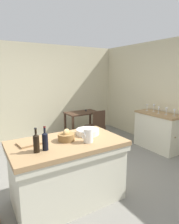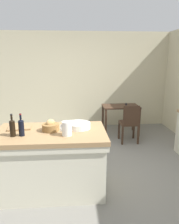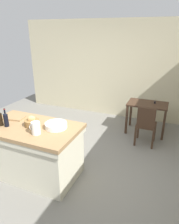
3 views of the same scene
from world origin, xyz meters
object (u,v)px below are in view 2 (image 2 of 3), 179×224
Objects in this scene: writing_desk at (121,110)px; wine_bottle_amber at (12,127)px; cutting_board at (20,128)px; bread_basket at (51,127)px; pitcher at (67,128)px; wooden_chair at (129,122)px; island_table at (51,159)px; wash_bowl at (79,125)px; wine_bottle_dark at (21,127)px.

writing_desk is 3.17m from wine_bottle_amber.
bread_basket is at bearing -15.45° from cutting_board.
pitcher is 1.00× the size of bread_basket.
pitcher is at bearing -1.66° from wine_bottle_amber.
wooden_chair reaches higher than writing_desk.
writing_desk is 2.82× the size of cutting_board.
wooden_chair is at bearing 46.86° from island_table.
wash_bowl is at bearing 16.14° from island_table.
island_table is 1.70× the size of writing_desk.
writing_desk is 3.09m from wine_bottle_dark.
bread_basket is (-0.39, -0.09, 0.02)m from wash_bowl.
wine_bottle_dark is at bearing -71.17° from cutting_board.
writing_desk is 3.05× the size of wine_bottle_dark.
wash_bowl is 1.49× the size of bread_basket.
wine_bottle_amber is at bearing -158.51° from bread_basket.
wooden_chair is at bearing 42.06° from wine_bottle_amber.
cutting_board reaches higher than wooden_chair.
island_table is at bearing 143.60° from pitcher.
wine_bottle_dark is at bearing -127.31° from writing_desk.
wooden_chair is 2.58× the size of wash_bowl.
wash_bowl is at bearing 60.65° from pitcher.
island_table is 0.59m from pitcher.
wash_bowl is at bearing -127.00° from wooden_chair.
wine_bottle_dark is (-0.35, -0.17, 0.06)m from bread_basket.
wine_bottle_amber is at bearing -161.56° from island_table.
cutting_board is (-0.69, 0.33, -0.09)m from pitcher.
pitcher reaches higher than wooden_chair.
island_table is 4.47× the size of wash_bowl.
wooden_chair is 2.03m from wash_bowl.
writing_desk is at bearing 56.44° from bread_basket.
wine_bottle_amber is at bearing -162.62° from wash_bowl.
island_table is 6.69× the size of pitcher.
pitcher is 0.72× the size of cutting_board.
bread_basket is 0.78× the size of wine_bottle_amber.
island_table is 0.61m from wash_bowl.
wine_bottle_dark is at bearing -161.01° from wash_bowl.
wash_bowl is at bearing -2.76° from cutting_board.
wash_bowl is 0.85m from cutting_board.
wash_bowl is 1.16× the size of wine_bottle_dark.
pitcher reaches higher than island_table.
wooden_chair is at bearing -83.03° from writing_desk.
cutting_board is 0.33m from wine_bottle_dark.
island_table is 0.65m from wine_bottle_dark.
bread_basket reaches higher than wash_bowl.
bread_basket is 0.50m from wine_bottle_amber.
island_table is 5.17× the size of wine_bottle_amber.
wine_bottle_amber reaches higher than pitcher.
writing_desk is at bearing 47.53° from cutting_board.
bread_basket is at bearing -123.56° from writing_desk.
wine_bottle_dark is at bearing -136.54° from wooden_chair.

